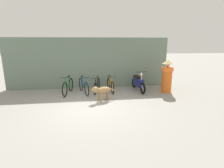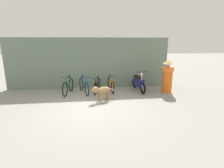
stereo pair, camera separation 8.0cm
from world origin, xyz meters
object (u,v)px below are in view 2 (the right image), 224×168
at_px(bicycle_1, 84,86).
at_px(person_in_robes, 167,76).
at_px(motorcycle, 138,83).
at_px(bicycle_2, 97,86).
at_px(stray_dog, 102,91).
at_px(bicycle_3, 111,85).
at_px(bicycle_0, 68,86).

relative_size(bicycle_1, person_in_robes, 1.01).
bearing_deg(person_in_robes, motorcycle, -21.52).
relative_size(bicycle_2, stray_dog, 1.40).
bearing_deg(person_in_robes, bicycle_3, -13.54).
distance_m(bicycle_2, person_in_robes, 3.65).
xyz_separation_m(bicycle_0, bicycle_2, (1.46, 0.04, -0.03)).
distance_m(bicycle_1, bicycle_3, 1.41).
height_order(bicycle_0, bicycle_1, bicycle_0).
bearing_deg(motorcycle, bicycle_1, -93.66).
distance_m(bicycle_0, motorcycle, 3.67).
xyz_separation_m(bicycle_2, bicycle_3, (0.72, 0.09, 0.01)).
relative_size(bicycle_2, person_in_robes, 0.94).
bearing_deg(bicycle_3, person_in_robes, 74.72).
bearing_deg(person_in_robes, stray_dog, 12.13).
height_order(bicycle_0, stray_dog, bicycle_0).
bearing_deg(stray_dog, person_in_robes, 172.21).
height_order(bicycle_1, stray_dog, bicycle_1).
height_order(bicycle_2, stray_dog, bicycle_2).
bearing_deg(motorcycle, stray_dog, -61.32).
relative_size(motorcycle, stray_dog, 1.64).
height_order(bicycle_1, bicycle_2, bicycle_1).
distance_m(motorcycle, person_in_robes, 1.51).
height_order(bicycle_0, motorcycle, motorcycle).
relative_size(bicycle_3, motorcycle, 0.89).
distance_m(stray_dog, person_in_robes, 3.57).
distance_m(bicycle_0, bicycle_2, 1.46).
bearing_deg(bicycle_3, bicycle_2, -87.57).
distance_m(bicycle_3, stray_dog, 1.57).
bearing_deg(bicycle_1, bicycle_3, 79.46).
xyz_separation_m(bicycle_1, bicycle_2, (0.68, 0.07, -0.03)).
relative_size(bicycle_0, person_in_robes, 0.98).
bearing_deg(bicycle_1, bicycle_2, 78.80).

